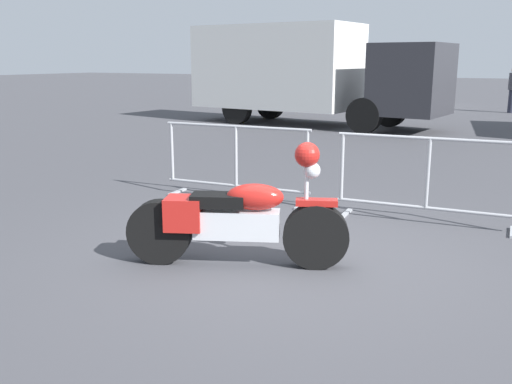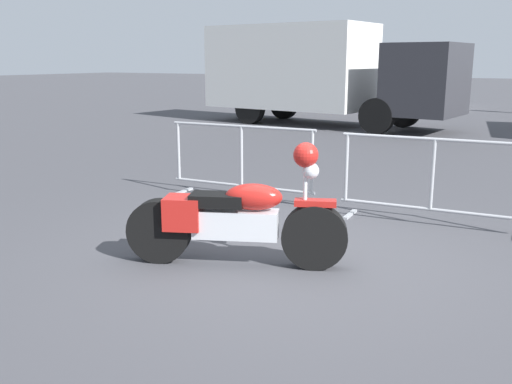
# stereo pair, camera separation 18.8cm
# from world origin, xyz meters

# --- Properties ---
(ground_plane) EXTENTS (120.00, 120.00, 0.00)m
(ground_plane) POSITION_xyz_m (0.00, 0.00, 0.00)
(ground_plane) COLOR #424247
(motorcycle) EXTENTS (2.06, 0.99, 1.22)m
(motorcycle) POSITION_xyz_m (-0.49, -0.39, 0.47)
(motorcycle) COLOR black
(motorcycle) RESTS_ON ground
(crowd_barrier_near) EXTENTS (2.22, 0.56, 1.07)m
(crowd_barrier_near) POSITION_xyz_m (-1.82, 1.93, 0.55)
(crowd_barrier_near) COLOR #9EA0A5
(crowd_barrier_near) RESTS_ON ground
(crowd_barrier_far) EXTENTS (2.22, 0.56, 1.07)m
(crowd_barrier_far) POSITION_xyz_m (0.84, 1.93, 0.55)
(crowd_barrier_far) COLOR #9EA0A5
(crowd_barrier_far) RESTS_ON ground
(box_truck) EXTENTS (7.89, 3.05, 2.98)m
(box_truck) POSITION_xyz_m (-4.82, 11.25, 1.64)
(box_truck) COLOR silver
(box_truck) RESTS_ON ground
(parked_car_yellow) EXTENTS (2.15, 4.40, 1.44)m
(parked_car_yellow) POSITION_xyz_m (-9.10, 19.50, 0.73)
(parked_car_yellow) COLOR yellow
(parked_car_yellow) RESTS_ON ground
(parked_car_maroon) EXTENTS (2.03, 4.17, 1.37)m
(parked_car_maroon) POSITION_xyz_m (-6.17, 19.70, 0.69)
(parked_car_maroon) COLOR maroon
(parked_car_maroon) RESTS_ON ground
(parked_car_silver) EXTENTS (2.02, 4.13, 1.35)m
(parked_car_silver) POSITION_xyz_m (-3.24, 20.07, 0.69)
(parked_car_silver) COLOR #B7BABF
(parked_car_silver) RESTS_ON ground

